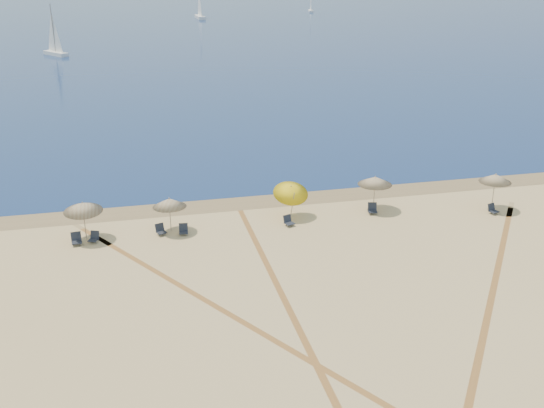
{
  "coord_description": "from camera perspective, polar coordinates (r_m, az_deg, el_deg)",
  "views": [
    {
      "loc": [
        -8.68,
        -17.81,
        16.73
      ],
      "look_at": [
        0.0,
        20.0,
        1.3
      ],
      "focal_mm": 42.48,
      "sensor_mm": 36.0,
      "label": 1
    }
  ],
  "objects": [
    {
      "name": "wet_sand",
      "position": [
        45.86,
        -1.12,
        0.3
      ],
      "size": [
        500.0,
        500.0,
        0.0
      ],
      "primitive_type": "plane",
      "color": "olive",
      "rests_on": "ground"
    },
    {
      "name": "umbrella_1",
      "position": [
        40.69,
        -16.42,
        -0.26
      ],
      "size": [
        2.35,
        2.38,
        2.51
      ],
      "color": "gray",
      "rests_on": "ground"
    },
    {
      "name": "umbrella_2",
      "position": [
        40.74,
        -9.09,
        0.12
      ],
      "size": [
        2.13,
        2.15,
        2.28
      ],
      "color": "gray",
      "rests_on": "ground"
    },
    {
      "name": "umbrella_3",
      "position": [
        42.34,
        1.7,
        1.22
      ],
      "size": [
        2.33,
        2.35,
        2.66
      ],
      "color": "gray",
      "rests_on": "ground"
    },
    {
      "name": "umbrella_4",
      "position": [
        44.14,
        9.12,
        2.06
      ],
      "size": [
        2.34,
        2.34,
        2.45
      ],
      "color": "gray",
      "rests_on": "ground"
    },
    {
      "name": "umbrella_5",
      "position": [
        46.17,
        19.19,
        2.18
      ],
      "size": [
        2.17,
        2.17,
        2.6
      ],
      "color": "gray",
      "rests_on": "ground"
    },
    {
      "name": "chair_2",
      "position": [
        40.84,
        -16.95,
        -3.01
      ],
      "size": [
        0.68,
        0.77,
        0.73
      ],
      "rotation": [
        0.0,
        0.0,
        0.12
      ],
      "color": "black",
      "rests_on": "ground"
    },
    {
      "name": "chair_3",
      "position": [
        40.88,
        -15.5,
        -2.87
      ],
      "size": [
        0.75,
        0.8,
        0.65
      ],
      "rotation": [
        0.0,
        0.0,
        -0.42
      ],
      "color": "black",
      "rests_on": "ground"
    },
    {
      "name": "chair_4",
      "position": [
        41.01,
        -9.84,
        -2.28
      ],
      "size": [
        0.74,
        0.8,
        0.67
      ],
      "rotation": [
        0.0,
        0.0,
        0.34
      ],
      "color": "black",
      "rests_on": "ground"
    },
    {
      "name": "chair_5",
      "position": [
        40.81,
        -7.85,
        -2.28
      ],
      "size": [
        0.61,
        0.7,
        0.66
      ],
      "rotation": [
        0.0,
        0.0,
        -0.1
      ],
      "color": "black",
      "rests_on": "ground"
    },
    {
      "name": "chair_6",
      "position": [
        41.72,
        1.47,
        -1.52
      ],
      "size": [
        0.73,
        0.79,
        0.66
      ],
      "rotation": [
        0.0,
        0.0,
        0.33
      ],
      "color": "black",
      "rests_on": "ground"
    },
    {
      "name": "chair_7",
      "position": [
        44.11,
        8.89,
        -0.43
      ],
      "size": [
        0.74,
        0.82,
        0.72
      ],
      "rotation": [
        0.0,
        0.0,
        -0.24
      ],
      "color": "black",
      "rests_on": "ground"
    },
    {
      "name": "chair_8",
      "position": [
        46.09,
        18.97,
        -0.44
      ],
      "size": [
        0.7,
        0.76,
        0.66
      ],
      "rotation": [
        0.0,
        0.0,
        0.26
      ],
      "color": "black",
      "rests_on": "ground"
    },
    {
      "name": "sailboat_0",
      "position": [
        172.98,
        -6.44,
        17.02
      ],
      "size": [
        2.1,
        6.84,
        10.06
      ],
      "rotation": [
        0.0,
        0.0,
        0.06
      ],
      "color": "white",
      "rests_on": "ocean"
    },
    {
      "name": "sailboat_1",
      "position": [
        116.81,
        -18.73,
        13.61
      ],
      "size": [
        4.44,
        5.41,
        8.39
      ],
      "rotation": [
        0.0,
        0.0,
        0.62
      ],
      "color": "white",
      "rests_on": "ocean"
    },
    {
      "name": "sailboat_2",
      "position": [
        191.62,
        3.47,
        17.24
      ],
      "size": [
        1.98,
        4.57,
        6.6
      ],
      "rotation": [
        0.0,
        0.0,
        -0.2
      ],
      "color": "white",
      "rests_on": "ocean"
    },
    {
      "name": "tire_tracks",
      "position": [
        33.09,
        5.46,
        -8.79
      ],
      "size": [
        53.37,
        41.97,
        0.0
      ],
      "color": "tan",
      "rests_on": "ground"
    }
  ]
}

